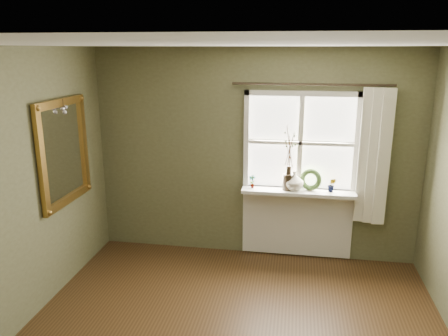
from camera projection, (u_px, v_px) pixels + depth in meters
ceiling at (225, 45)px, 2.90m from camera, size 4.50×4.50×0.00m
wall_back at (255, 154)px, 5.43m from camera, size 4.00×0.10×2.60m
window_frame at (300, 143)px, 5.23m from camera, size 1.36×0.06×1.24m
window_sill at (298, 192)px, 5.28m from camera, size 1.36×0.26×0.04m
window_apron at (297, 222)px, 5.50m from camera, size 1.36×0.04×0.88m
dark_jug at (288, 182)px, 5.27m from camera, size 0.15×0.15×0.20m
cream_vase at (294, 181)px, 5.25m from camera, size 0.30×0.30×0.23m
wreath at (311, 182)px, 5.26m from camera, size 0.29×0.19×0.27m
potted_plant_left at (252, 182)px, 5.34m from camera, size 0.09×0.07×0.16m
potted_plant_right at (332, 185)px, 5.19m from camera, size 0.11×0.10×0.17m
curtain at (374, 157)px, 5.03m from camera, size 0.36×0.12×1.59m
curtain_rod at (312, 84)px, 4.97m from camera, size 1.84×0.03×0.03m
gilt_mirror at (64, 152)px, 4.69m from camera, size 0.10×0.96×1.14m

